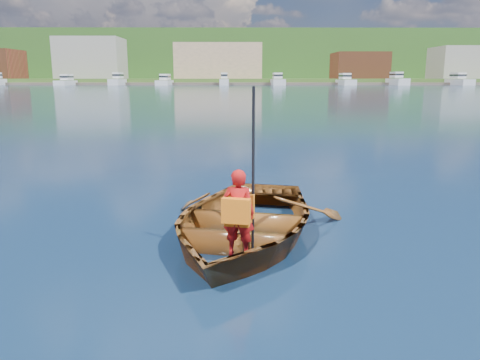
# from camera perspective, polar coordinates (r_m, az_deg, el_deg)

# --- Properties ---
(ground) EXTENTS (600.00, 600.00, 0.00)m
(ground) POSITION_cam_1_polar(r_m,az_deg,el_deg) (6.27, -12.47, -8.84)
(ground) COLOR #12243A
(ground) RESTS_ON ground
(rowboat) EXTENTS (3.62, 4.46, 0.81)m
(rowboat) POSITION_cam_1_polar(r_m,az_deg,el_deg) (6.63, 0.27, -5.00)
(rowboat) COLOR brown
(rowboat) RESTS_ON ground
(child_paddler) EXTENTS (0.44, 0.40, 2.04)m
(child_paddler) POSITION_cam_1_polar(r_m,az_deg,el_deg) (5.65, -0.18, -3.90)
(child_paddler) COLOR #B01111
(child_paddler) RESTS_ON ground
(shoreline) EXTENTS (400.00, 140.00, 22.00)m
(shoreline) POSITION_cam_1_polar(r_m,az_deg,el_deg) (242.46, -0.76, 14.25)
(shoreline) COLOR #3C5322
(shoreline) RESTS_ON ground
(dock) EXTENTS (160.04, 6.24, 0.80)m
(dock) POSITION_cam_1_polar(r_m,az_deg,el_deg) (153.75, 0.59, 11.65)
(dock) COLOR brown
(dock) RESTS_ON ground
(waterfront_buildings) EXTENTS (202.00, 16.00, 14.00)m
(waterfront_buildings) POSITION_cam_1_polar(r_m,az_deg,el_deg) (171.04, -3.57, 14.16)
(waterfront_buildings) COLOR brown
(waterfront_buildings) RESTS_ON ground
(marina_yachts) EXTENTS (148.58, 13.68, 4.34)m
(marina_yachts) POSITION_cam_1_polar(r_m,az_deg,el_deg) (149.09, 0.84, 12.00)
(marina_yachts) COLOR silver
(marina_yachts) RESTS_ON ground
(hillside_trees) EXTENTS (307.64, 84.53, 26.21)m
(hillside_trees) POSITION_cam_1_polar(r_m,az_deg,el_deg) (254.63, -2.67, 16.38)
(hillside_trees) COLOR #382314
(hillside_trees) RESTS_ON ground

